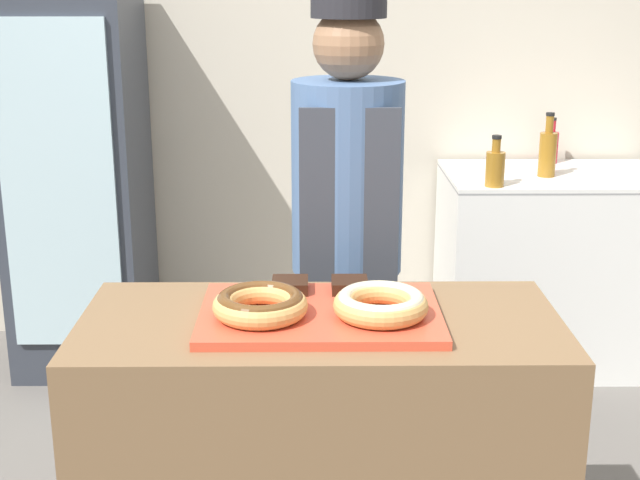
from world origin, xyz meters
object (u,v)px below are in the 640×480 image
at_px(donut_chocolate_glaze, 260,304).
at_px(baker_person, 347,245).
at_px(brownie_back_right, 350,285).
at_px(bottle_amber_b, 495,167).
at_px(bottle_amber, 548,152).
at_px(donut_light_glaze, 381,303).
at_px(chest_freezer, 548,267).
at_px(brownie_back_left, 290,285).
at_px(beverage_fridge, 77,181).
at_px(serving_tray, 320,314).
at_px(bottle_red, 551,146).

xyz_separation_m(donut_chocolate_glaze, baker_person, (0.24, 0.68, -0.05)).
relative_size(brownie_back_right, bottle_amber_b, 0.45).
bearing_deg(bottle_amber, donut_chocolate_glaze, -123.64).
bearing_deg(baker_person, donut_light_glaze, -85.13).
height_order(chest_freezer, bottle_amber, bottle_amber).
xyz_separation_m(brownie_back_left, beverage_fridge, (-0.98, 1.60, -0.07)).
bearing_deg(donut_chocolate_glaze, chest_freezer, 55.94).
bearing_deg(serving_tray, bottle_amber, 59.30).
bearing_deg(brownie_back_right, brownie_back_left, 180.00).
bearing_deg(bottle_amber, brownie_back_left, -125.04).
xyz_separation_m(brownie_back_right, baker_person, (0.01, 0.49, -0.04)).
height_order(bottle_amber, bottle_amber_b, bottle_amber).
xyz_separation_m(beverage_fridge, bottle_red, (2.16, 0.24, 0.11)).
height_order(beverage_fridge, bottle_amber, beverage_fridge).
relative_size(beverage_fridge, chest_freezer, 1.78).
bearing_deg(bottle_amber_b, donut_chocolate_glaze, -119.96).
relative_size(donut_light_glaze, chest_freezer, 0.25).
height_order(donut_light_glaze, bottle_amber, bottle_amber).
bearing_deg(donut_chocolate_glaze, bottle_amber, 56.36).
relative_size(donut_chocolate_glaze, donut_light_glaze, 1.00).
distance_m(brownie_back_right, chest_freezer, 1.94).
distance_m(baker_person, bottle_red, 1.68).
bearing_deg(baker_person, donut_chocolate_glaze, -109.55).
bearing_deg(chest_freezer, donut_light_glaze, -116.99).
relative_size(chest_freezer, bottle_red, 4.55).
xyz_separation_m(brownie_back_left, bottle_red, (1.18, 1.84, 0.04)).
xyz_separation_m(bottle_amber, bottle_amber_b, (-0.27, -0.19, -0.03)).
bearing_deg(brownie_back_left, donut_chocolate_glaze, -110.28).
height_order(brownie_back_right, beverage_fridge, beverage_fridge).
xyz_separation_m(donut_light_glaze, baker_person, (-0.06, 0.68, -0.05)).
relative_size(brownie_back_left, bottle_amber_b, 0.45).
height_order(serving_tray, bottle_red, bottle_red).
relative_size(donut_light_glaze, brownie_back_left, 2.46).
height_order(brownie_back_right, bottle_amber, bottle_amber).
height_order(serving_tray, donut_chocolate_glaze, donut_chocolate_glaze).
bearing_deg(beverage_fridge, bottle_amber_b, -7.75).
bearing_deg(brownie_back_right, bottle_amber_b, 64.05).
height_order(donut_chocolate_glaze, bottle_amber_b, bottle_amber_b).
height_order(baker_person, bottle_amber, baker_person).
distance_m(beverage_fridge, chest_freezer, 2.16).
distance_m(donut_light_glaze, bottle_amber_b, 1.65).
relative_size(brownie_back_left, chest_freezer, 0.10).
distance_m(brownie_back_left, chest_freezer, 2.03).
bearing_deg(brownie_back_right, chest_freezer, 58.53).
relative_size(donut_light_glaze, bottle_red, 1.12).
relative_size(donut_chocolate_glaze, beverage_fridge, 0.14).
height_order(baker_person, bottle_red, baker_person).
xyz_separation_m(donut_chocolate_glaze, chest_freezer, (1.21, 1.79, -0.50)).
distance_m(brownie_back_right, baker_person, 0.49).
relative_size(baker_person, chest_freezer, 1.74).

